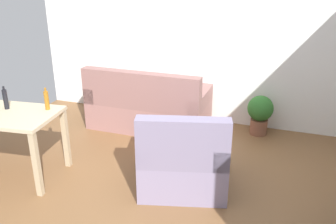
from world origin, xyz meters
TOP-DOWN VIEW (x-y plane):
  - ground_plane at (0.00, 0.00)m, footprint 5.20×4.40m
  - wall_rear at (0.00, 2.20)m, footprint 5.20×0.10m
  - couch at (-0.59, 1.59)m, footprint 1.70×0.84m
  - desk at (-1.60, -0.13)m, footprint 1.27×0.83m
  - potted_plant at (0.98, 1.90)m, footprint 0.36×0.36m
  - armchair at (0.36, 0.26)m, footprint 1.09×1.05m
  - bottle_dark at (-1.62, -0.02)m, footprint 0.05×0.05m
  - bottle_amber at (-1.18, 0.11)m, footprint 0.05×0.05m

SIDE VIEW (x-z plane):
  - ground_plane at x=0.00m, z-range -0.02..0.00m
  - couch at x=-0.59m, z-range -0.15..0.77m
  - armchair at x=0.36m, z-range -0.14..0.78m
  - potted_plant at x=0.98m, z-range 0.05..0.62m
  - desk at x=-1.60m, z-range 0.27..1.03m
  - bottle_amber at x=-1.18m, z-range 0.74..0.99m
  - bottle_dark at x=-1.62m, z-range 0.74..1.01m
  - wall_rear at x=0.00m, z-range 0.00..2.70m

